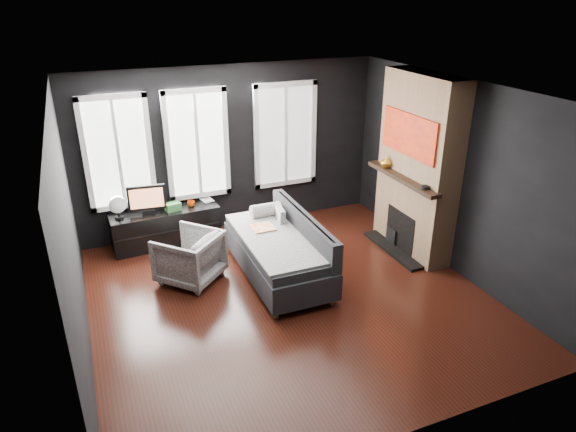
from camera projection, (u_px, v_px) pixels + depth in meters
name	position (u px, v px, depth m)	size (l,w,h in m)	color
floor	(290.00, 298.00, 6.80)	(5.00, 5.00, 0.00)	black
ceiling	(290.00, 92.00, 5.70)	(5.00, 5.00, 0.00)	white
wall_back	(231.00, 149.00, 8.36)	(5.00, 0.02, 2.70)	black
wall_left	(70.00, 240.00, 5.37)	(0.02, 5.00, 2.70)	black
wall_right	(455.00, 177.00, 7.13)	(0.02, 5.00, 2.70)	black
windows	(200.00, 88.00, 7.74)	(4.00, 0.16, 1.76)	white
fireplace	(418.00, 166.00, 7.56)	(0.70, 1.62, 2.70)	#93724C
sofa	(278.00, 247.00, 7.15)	(1.05, 2.10, 0.90)	black
stripe_pillow	(280.00, 219.00, 7.55)	(0.08, 0.35, 0.35)	gray
armchair	(189.00, 255.00, 7.07)	(0.76, 0.71, 0.78)	white
media_console	(166.00, 227.00, 8.15)	(1.67, 0.52, 0.57)	black
monitor	(147.00, 198.00, 7.82)	(0.58, 0.12, 0.52)	black
desk_fan	(118.00, 207.00, 7.67)	(0.26, 0.26, 0.37)	#A2A2A2
mug	(191.00, 203.00, 8.15)	(0.12, 0.09, 0.12)	#F04903
book	(201.00, 195.00, 8.30)	(0.17, 0.02, 0.24)	#B6AB91
storage_box	(173.00, 207.00, 8.00)	(0.23, 0.15, 0.13)	#387F39
mantel_vase	(386.00, 162.00, 7.87)	(0.18, 0.19, 0.18)	gold
mantel_clock	(426.00, 187.00, 7.05)	(0.12, 0.12, 0.04)	black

